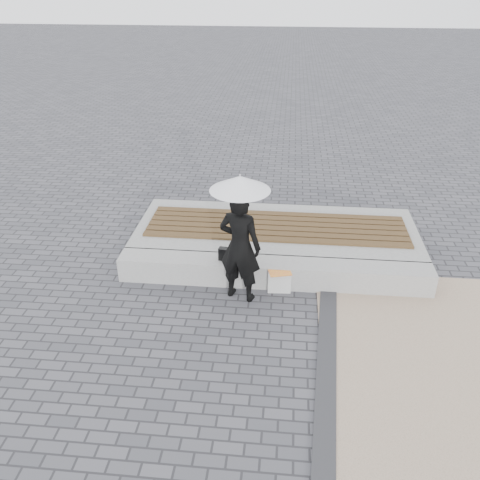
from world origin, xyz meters
name	(u,v)px	position (x,y,z in m)	size (l,w,h in m)	color
ground	(268,348)	(0.00, 0.00, 0.00)	(80.00, 80.00, 0.00)	#4D4D52
edging_band	(326,377)	(0.75, -0.50, 0.02)	(0.25, 5.20, 0.04)	#2E2E31
seating_ledge	(273,272)	(0.00, 1.60, 0.20)	(5.00, 0.45, 0.40)	#ACABA6
timber_platform	(276,237)	(0.00, 2.80, 0.20)	(5.00, 2.00, 0.40)	#A2A29D
timber_decking	(276,226)	(0.00, 2.80, 0.42)	(4.60, 1.20, 0.04)	brown
woman	(240,247)	(-0.50, 1.17, 0.89)	(0.65, 0.43, 1.78)	black
parasol	(240,183)	(-0.50, 1.17, 1.89)	(0.86, 0.86, 1.10)	#B7B8BC
handbag	(228,254)	(-0.73, 1.58, 0.50)	(0.30, 0.10, 0.21)	black
canvas_tote	(279,281)	(0.10, 1.38, 0.19)	(0.36, 0.15, 0.38)	beige
magazine	(280,272)	(0.10, 1.33, 0.38)	(0.34, 0.25, 0.01)	red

